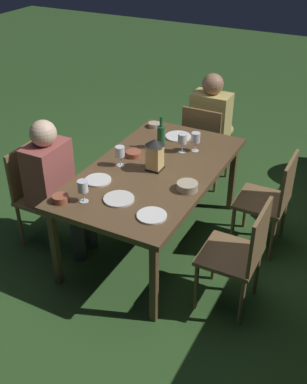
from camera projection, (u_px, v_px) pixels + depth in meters
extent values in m
plane|color=#2D5123|center=(154.00, 241.00, 4.15)|extent=(16.00, 16.00, 0.00)
cube|color=brown|center=(154.00, 171.00, 3.78)|extent=(1.75, 0.98, 0.04)
cube|color=brown|center=(153.00, 159.00, 4.74)|extent=(0.05, 0.05, 0.68)
cube|color=brown|center=(55.00, 248.00, 3.53)|extent=(0.05, 0.05, 0.68)
cube|color=brown|center=(232.00, 178.00, 4.42)|extent=(0.05, 0.05, 0.68)
cube|color=brown|center=(154.00, 283.00, 3.20)|extent=(0.05, 0.05, 0.68)
cube|color=brown|center=(46.00, 198.00, 3.94)|extent=(0.42, 0.40, 0.03)
cube|color=brown|center=(25.00, 170.00, 3.90)|extent=(0.40, 0.02, 0.42)
cylinder|color=brown|center=(78.00, 215.00, 4.13)|extent=(0.03, 0.03, 0.42)
cylinder|color=brown|center=(53.00, 237.00, 3.86)|extent=(0.03, 0.03, 0.42)
cylinder|color=brown|center=(47.00, 205.00, 4.26)|extent=(0.03, 0.03, 0.42)
cylinder|color=brown|center=(20.00, 226.00, 3.99)|extent=(0.03, 0.03, 0.42)
cube|color=#9E4C47|center=(48.00, 172.00, 3.78)|extent=(0.38, 0.24, 0.50)
sphere|color=beige|center=(43.00, 133.00, 3.60)|extent=(0.21, 0.21, 0.21)
cylinder|color=#9E4C47|center=(72.00, 196.00, 3.92)|extent=(0.13, 0.36, 0.13)
cylinder|color=#9E4C47|center=(59.00, 207.00, 3.78)|extent=(0.13, 0.36, 0.13)
cylinder|color=#333338|center=(90.00, 225.00, 3.98)|extent=(0.11, 0.11, 0.45)
cylinder|color=#333338|center=(78.00, 236.00, 3.85)|extent=(0.11, 0.11, 0.45)
cube|color=brown|center=(230.00, 255.00, 3.31)|extent=(0.42, 0.40, 0.03)
cube|color=brown|center=(259.00, 237.00, 3.12)|extent=(0.40, 0.03, 0.42)
cylinder|color=brown|center=(196.00, 287.00, 3.36)|extent=(0.03, 0.03, 0.42)
cylinder|color=brown|center=(214.00, 258.00, 3.63)|extent=(0.03, 0.03, 0.42)
cylinder|color=brown|center=(242.00, 303.00, 3.23)|extent=(0.03, 0.03, 0.42)
cylinder|color=brown|center=(257.00, 271.00, 3.50)|extent=(0.03, 0.03, 0.42)
cube|color=brown|center=(261.00, 201.00, 3.91)|extent=(0.42, 0.40, 0.03)
cube|color=brown|center=(288.00, 183.00, 3.72)|extent=(0.40, 0.03, 0.42)
cylinder|color=brown|center=(232.00, 229.00, 3.96)|extent=(0.03, 0.03, 0.42)
cylinder|color=brown|center=(246.00, 207.00, 4.23)|extent=(0.03, 0.03, 0.42)
cylinder|color=brown|center=(272.00, 240.00, 3.82)|extent=(0.03, 0.03, 0.42)
cylinder|color=brown|center=(283.00, 217.00, 4.10)|extent=(0.03, 0.03, 0.42)
cube|color=brown|center=(207.00, 143.00, 4.82)|extent=(0.40, 0.42, 0.03)
cube|color=brown|center=(201.00, 130.00, 4.56)|extent=(0.03, 0.40, 0.42)
cylinder|color=brown|center=(196.00, 153.00, 5.14)|extent=(0.03, 0.03, 0.42)
cylinder|color=brown|center=(227.00, 160.00, 5.00)|extent=(0.03, 0.03, 0.42)
cylinder|color=brown|center=(183.00, 166.00, 4.89)|extent=(0.03, 0.03, 0.42)
cylinder|color=brown|center=(216.00, 174.00, 4.75)|extent=(0.03, 0.03, 0.42)
cube|color=tan|center=(211.00, 117.00, 4.73)|extent=(0.24, 0.38, 0.50)
sphere|color=#997051|center=(213.00, 84.00, 4.55)|extent=(0.21, 0.21, 0.21)
cylinder|color=tan|center=(206.00, 132.00, 5.00)|extent=(0.36, 0.13, 0.13)
cylinder|color=tan|center=(222.00, 135.00, 4.93)|extent=(0.36, 0.13, 0.13)
cylinder|color=#333338|center=(210.00, 146.00, 5.24)|extent=(0.11, 0.11, 0.45)
cylinder|color=#333338|center=(225.00, 150.00, 5.17)|extent=(0.11, 0.11, 0.45)
cube|color=black|center=(155.00, 168.00, 3.76)|extent=(0.12, 0.12, 0.01)
cube|color=#F9D17A|center=(155.00, 156.00, 3.70)|extent=(0.11, 0.11, 0.20)
cone|color=black|center=(155.00, 142.00, 3.64)|extent=(0.15, 0.15, 0.05)
cylinder|color=#1E5B2D|center=(161.00, 137.00, 4.03)|extent=(0.07, 0.07, 0.20)
cylinder|color=#1E5B2D|center=(161.00, 122.00, 3.96)|extent=(0.03, 0.03, 0.09)
cylinder|color=silver|center=(182.00, 152.00, 4.02)|extent=(0.06, 0.06, 0.00)
cylinder|color=silver|center=(182.00, 147.00, 4.00)|extent=(0.01, 0.01, 0.08)
cylinder|color=silver|center=(182.00, 139.00, 3.95)|extent=(0.08, 0.08, 0.08)
cylinder|color=maroon|center=(182.00, 141.00, 3.97)|extent=(0.07, 0.07, 0.03)
cylinder|color=silver|center=(195.00, 151.00, 4.04)|extent=(0.06, 0.06, 0.00)
cylinder|color=silver|center=(195.00, 146.00, 4.02)|extent=(0.01, 0.01, 0.08)
cylinder|color=silver|center=(196.00, 137.00, 3.97)|extent=(0.08, 0.08, 0.08)
cylinder|color=maroon|center=(196.00, 140.00, 3.98)|extent=(0.07, 0.07, 0.03)
cylinder|color=silver|center=(84.00, 201.00, 3.36)|extent=(0.06, 0.06, 0.00)
cylinder|color=silver|center=(84.00, 196.00, 3.34)|extent=(0.01, 0.01, 0.08)
cylinder|color=silver|center=(83.00, 186.00, 3.30)|extent=(0.08, 0.08, 0.08)
cylinder|color=maroon|center=(83.00, 189.00, 3.31)|extent=(0.07, 0.07, 0.03)
cylinder|color=silver|center=(121.00, 165.00, 3.82)|extent=(0.06, 0.06, 0.00)
cylinder|color=silver|center=(120.00, 161.00, 3.79)|extent=(0.01, 0.01, 0.08)
cylinder|color=silver|center=(120.00, 152.00, 3.75)|extent=(0.08, 0.08, 0.08)
cylinder|color=maroon|center=(120.00, 154.00, 3.76)|extent=(0.07, 0.07, 0.03)
cylinder|color=white|center=(152.00, 216.00, 3.20)|extent=(0.21, 0.21, 0.01)
cylinder|color=white|center=(98.00, 180.00, 3.60)|extent=(0.20, 0.20, 0.01)
cylinder|color=white|center=(178.00, 137.00, 4.26)|extent=(0.23, 0.23, 0.01)
cylinder|color=silver|center=(119.00, 199.00, 3.38)|extent=(0.22, 0.22, 0.01)
cylinder|color=#9E5138|center=(134.00, 154.00, 3.94)|extent=(0.13, 0.13, 0.04)
cylinder|color=#424C1E|center=(134.00, 153.00, 3.94)|extent=(0.11, 0.11, 0.01)
cylinder|color=#BCAD8E|center=(154.00, 125.00, 4.45)|extent=(0.11, 0.11, 0.04)
cylinder|color=tan|center=(154.00, 124.00, 4.45)|extent=(0.10, 0.10, 0.01)
cylinder|color=#BCAD8E|center=(187.00, 186.00, 3.48)|extent=(0.16, 0.16, 0.06)
cylinder|color=#477533|center=(187.00, 185.00, 3.48)|extent=(0.14, 0.14, 0.02)
cylinder|color=#9E5138|center=(60.00, 199.00, 3.35)|extent=(0.12, 0.12, 0.05)
cylinder|color=beige|center=(60.00, 197.00, 3.35)|extent=(0.10, 0.10, 0.01)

